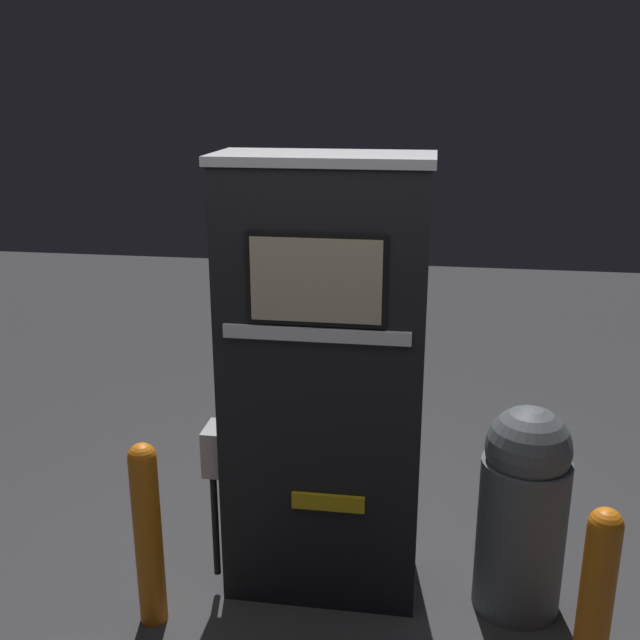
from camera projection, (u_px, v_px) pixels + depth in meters
ground_plane at (317, 608)px, 3.46m from camera, size 14.00×14.00×0.00m
gas_pump at (323, 386)px, 3.35m from camera, size 0.99×0.45×2.05m
safety_bollard at (148, 530)px, 3.26m from camera, size 0.12×0.12×0.88m
trash_bin at (523, 508)px, 3.35m from camera, size 0.40×0.40×0.99m
safety_bollard_far at (596, 597)px, 2.88m from camera, size 0.13×0.13×0.82m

